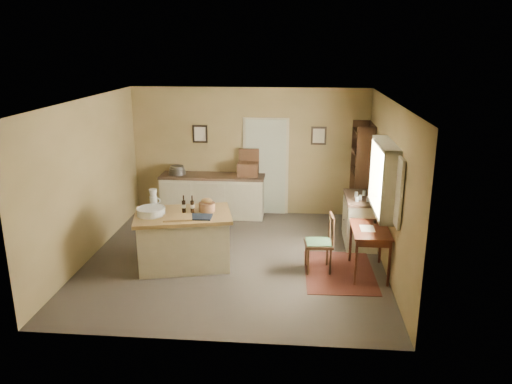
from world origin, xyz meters
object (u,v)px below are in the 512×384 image
right_cabinet (360,220)px  shelving_unit (363,175)px  writing_desk (370,234)px  work_island (183,238)px  sideboard (213,194)px  desk_chair (318,244)px

right_cabinet → shelving_unit: 1.25m
writing_desk → work_island: bearing=179.1°
right_cabinet → sideboard: bearing=156.1°
writing_desk → right_cabinet: size_ratio=0.92×
shelving_unit → sideboard: bearing=176.3°
sideboard → shelving_unit: shelving_unit is taller
writing_desk → shelving_unit: shelving_unit is taller
sideboard → desk_chair: (2.15, -2.54, -0.01)m
work_island → shelving_unit: 3.97m
right_cabinet → shelving_unit: bearing=82.1°
desk_chair → work_island: bearing=174.7°
work_island → desk_chair: size_ratio=1.85×
writing_desk → right_cabinet: 1.29m
work_island → right_cabinet: work_island is taller
desk_chair → right_cabinet: 1.47m
desk_chair → right_cabinet: (0.80, 1.24, -0.01)m
work_island → desk_chair: bearing=-13.7°
shelving_unit → work_island: bearing=-143.7°
desk_chair → right_cabinet: bearing=52.0°
desk_chair → shelving_unit: (0.95, 2.34, 0.56)m
sideboard → shelving_unit: 3.16m
writing_desk → desk_chair: desk_chair is taller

